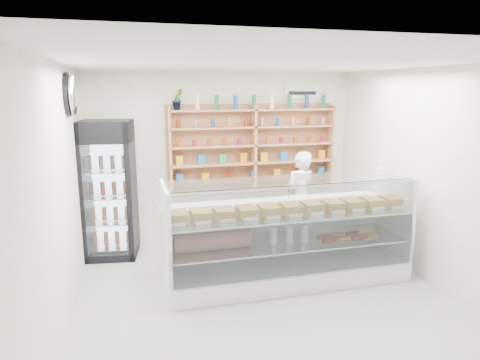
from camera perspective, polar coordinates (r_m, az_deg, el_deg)
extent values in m
plane|color=#A4A4A9|center=(5.38, 3.84, -15.90)|extent=(5.00, 5.00, 0.00)
plane|color=white|center=(4.76, 4.33, 15.40)|extent=(5.00, 5.00, 0.00)
plane|color=beige|center=(7.25, -2.34, 3.16)|extent=(4.50, 0.00, 4.50)
plane|color=beige|center=(2.76, 21.52, -12.75)|extent=(4.50, 0.00, 4.50)
plane|color=beige|center=(4.68, -23.02, -2.76)|extent=(0.00, 5.00, 5.00)
plane|color=beige|center=(5.99, 24.89, 0.15)|extent=(0.00, 5.00, 5.00)
cube|color=white|center=(5.89, 6.24, -11.93)|extent=(3.21, 0.91, 0.27)
cube|color=white|center=(6.09, 4.90, -6.34)|extent=(3.21, 0.05, 0.67)
cube|color=silver|center=(5.73, 6.33, -8.17)|extent=(3.08, 0.80, 0.02)
cube|color=silver|center=(5.61, 6.43, -4.38)|extent=(3.14, 0.84, 0.02)
cube|color=silver|center=(5.25, 8.14, -6.85)|extent=(3.14, 0.13, 1.12)
cube|color=silver|center=(5.45, 6.74, 0.00)|extent=(3.14, 0.64, 0.01)
imported|color=silver|center=(6.93, 7.97, -2.59)|extent=(0.67, 0.56, 1.56)
cube|color=black|center=(6.73, -17.04, -1.22)|extent=(0.84, 0.82, 2.07)
cube|color=#300435|center=(6.25, -17.20, 5.98)|extent=(0.73, 0.13, 0.29)
cube|color=silver|center=(6.41, -16.65, -2.72)|extent=(0.62, 0.10, 1.64)
cube|color=#AA7450|center=(6.93, -9.37, 4.18)|extent=(0.04, 0.28, 1.33)
cube|color=#AA7450|center=(7.19, 1.83, 4.63)|extent=(0.04, 0.28, 1.33)
cube|color=#AA7450|center=(7.71, 11.88, 4.88)|extent=(0.04, 0.28, 1.33)
cube|color=#AA7450|center=(7.29, 1.80, 0.03)|extent=(2.80, 0.28, 0.03)
cube|color=#AA7450|center=(7.24, 1.81, 2.35)|extent=(2.80, 0.28, 0.03)
cube|color=#AA7450|center=(7.19, 1.83, 4.71)|extent=(2.80, 0.28, 0.03)
cube|color=#AA7450|center=(7.16, 1.84, 7.09)|extent=(2.80, 0.28, 0.03)
cube|color=#AA7450|center=(7.14, 1.86, 9.33)|extent=(2.80, 0.28, 0.03)
imported|color=#1E6626|center=(6.88, -8.33, 10.62)|extent=(0.23, 0.21, 0.33)
ellipsoid|color=silver|center=(5.73, -21.46, 10.55)|extent=(0.15, 0.50, 0.50)
cube|color=white|center=(7.56, 8.26, 11.41)|extent=(0.62, 0.03, 0.20)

